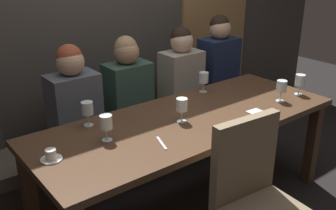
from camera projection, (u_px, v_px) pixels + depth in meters
name	position (u px, v px, depth m)	size (l,w,h in m)	color
ground	(187.00, 207.00, 2.94)	(9.00, 9.00, 0.00)	black
dining_table	(189.00, 129.00, 2.70)	(2.20, 0.84, 0.74)	#412B1C
banquette_bench	(135.00, 146.00, 3.37)	(2.50, 0.44, 0.45)	#312A23
chair_near_side	(256.00, 195.00, 2.14)	(0.47, 0.47, 0.98)	#4C3321
diner_redhead	(74.00, 98.00, 2.84)	(0.36, 0.24, 0.75)	#4C515B
diner_bearded	(128.00, 84.00, 3.15)	(0.36, 0.24, 0.74)	#2D473D
diner_far_end	(181.00, 71.00, 3.47)	(0.36, 0.24, 0.75)	#9E9384
diner_near_end	(219.00, 60.00, 3.72)	(0.36, 0.24, 0.80)	#192342
wine_glass_end_left	(282.00, 87.00, 2.91)	(0.08, 0.08, 0.16)	silver
wine_glass_near_left	(300.00, 81.00, 3.05)	(0.08, 0.08, 0.16)	silver
wine_glass_far_right	(87.00, 109.00, 2.51)	(0.08, 0.08, 0.16)	silver
wine_glass_end_right	(106.00, 123.00, 2.31)	(0.08, 0.08, 0.16)	silver
wine_glass_center_front	(204.00, 79.00, 3.10)	(0.08, 0.08, 0.16)	silver
wine_glass_center_back	(182.00, 106.00, 2.57)	(0.08, 0.08, 0.16)	silver
espresso_cup	(51.00, 156.00, 2.12)	(0.12, 0.12, 0.06)	white
fork_on_table	(162.00, 143.00, 2.31)	(0.02, 0.17, 0.01)	silver
folded_napkin	(256.00, 112.00, 2.74)	(0.11, 0.10, 0.01)	silver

